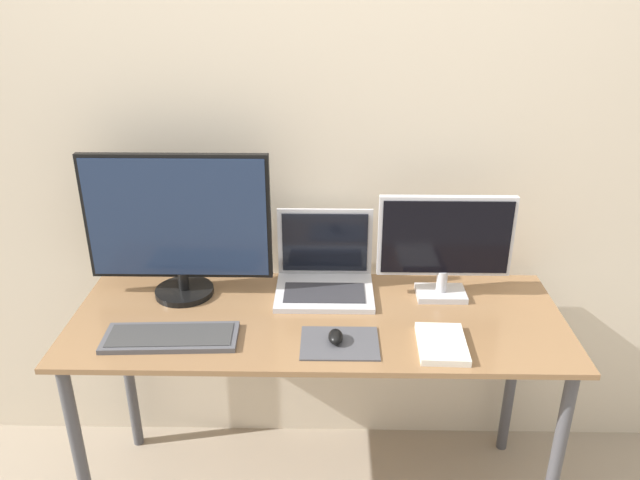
# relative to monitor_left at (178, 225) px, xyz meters

# --- Properties ---
(wall_back) EXTENTS (7.00, 0.05, 2.50)m
(wall_back) POSITION_rel_monitor_left_xyz_m (0.46, 0.22, 0.24)
(wall_back) COLOR beige
(wall_back) RESTS_ON ground_plane
(desk) EXTENTS (1.57, 0.59, 0.76)m
(desk) POSITION_rel_monitor_left_xyz_m (0.46, -0.14, -0.35)
(desk) COLOR olive
(desk) RESTS_ON ground_plane
(monitor_left) EXTENTS (0.61, 0.20, 0.49)m
(monitor_left) POSITION_rel_monitor_left_xyz_m (0.00, 0.00, 0.00)
(monitor_left) COLOR black
(monitor_left) RESTS_ON desk
(monitor_right) EXTENTS (0.44, 0.12, 0.36)m
(monitor_right) POSITION_rel_monitor_left_xyz_m (0.87, 0.00, -0.06)
(monitor_right) COLOR silver
(monitor_right) RESTS_ON desk
(laptop) EXTENTS (0.33, 0.26, 0.26)m
(laptop) POSITION_rel_monitor_left_xyz_m (0.48, 0.05, -0.19)
(laptop) COLOR silver
(laptop) RESTS_ON desk
(keyboard) EXTENTS (0.41, 0.17, 0.02)m
(keyboard) POSITION_rel_monitor_left_xyz_m (0.02, -0.28, -0.25)
(keyboard) COLOR #4C4C51
(keyboard) RESTS_ON desk
(mousepad) EXTENTS (0.23, 0.18, 0.00)m
(mousepad) POSITION_rel_monitor_left_xyz_m (0.53, -0.30, -0.25)
(mousepad) COLOR #47474C
(mousepad) RESTS_ON desk
(mouse) EXTENTS (0.04, 0.07, 0.04)m
(mouse) POSITION_rel_monitor_left_xyz_m (0.51, -0.29, -0.23)
(mouse) COLOR black
(mouse) RESTS_ON mousepad
(book) EXTENTS (0.15, 0.21, 0.02)m
(book) POSITION_rel_monitor_left_xyz_m (0.83, -0.31, -0.24)
(book) COLOR silver
(book) RESTS_ON desk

